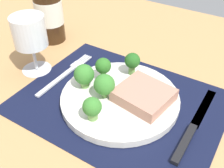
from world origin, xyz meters
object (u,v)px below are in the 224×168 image
at_px(knife, 193,128).
at_px(wine_glass, 30,35).
at_px(steak, 144,95).
at_px(fork, 66,74).
at_px(wine_bottle, 48,7).
at_px(plate, 120,98).

relative_size(knife, wine_glass, 1.63).
distance_m(steak, fork, 0.21).
xyz_separation_m(knife, wine_glass, (-0.40, -0.01, 0.09)).
xyz_separation_m(steak, fork, (-0.21, -0.00, -0.03)).
xyz_separation_m(steak, wine_bottle, (-0.36, 0.12, 0.07)).
bearing_deg(wine_bottle, knife, -15.30).
bearing_deg(plate, knife, 1.92).
bearing_deg(fork, wine_glass, -162.67).
height_order(steak, wine_bottle, wine_bottle).
relative_size(plate, knife, 1.09).
bearing_deg(knife, fork, 178.27).
relative_size(wine_bottle, wine_glass, 1.89).
xyz_separation_m(plate, knife, (0.16, 0.01, -0.00)).
xyz_separation_m(knife, wine_bottle, (-0.47, 0.13, 0.09)).
bearing_deg(fork, knife, 1.81).
bearing_deg(steak, wine_bottle, 161.58).
height_order(plate, fork, plate).
height_order(fork, knife, knife).
bearing_deg(steak, knife, -4.72).
relative_size(fork, knife, 0.83).
distance_m(fork, wine_bottle, 0.21).
height_order(steak, wine_glass, wine_glass).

